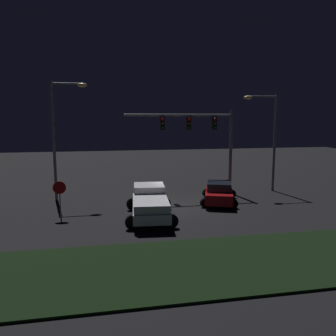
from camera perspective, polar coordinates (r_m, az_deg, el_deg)
ground_plane at (r=23.31m, az=0.78°, el=-6.30°), size 80.00×80.00×0.00m
grass_median at (r=14.62m, az=8.67°, el=-15.34°), size 27.50×5.54×0.10m
pickup_truck at (r=20.43m, az=-3.04°, el=-5.54°), size 3.21×5.56×1.80m
car_sedan at (r=24.24m, az=8.49°, el=-4.02°), size 3.37×4.75×1.51m
traffic_signal_gantry at (r=26.17m, az=5.46°, el=6.13°), size 8.32×0.56×6.50m
street_lamp_left at (r=25.44m, az=-17.47°, el=6.56°), size 2.53×0.44×8.41m
street_lamp_right at (r=28.44m, az=16.32°, el=6.03°), size 2.84×0.44×7.70m
stop_sign at (r=21.12m, az=-17.59°, el=-3.90°), size 0.76×0.08×2.23m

